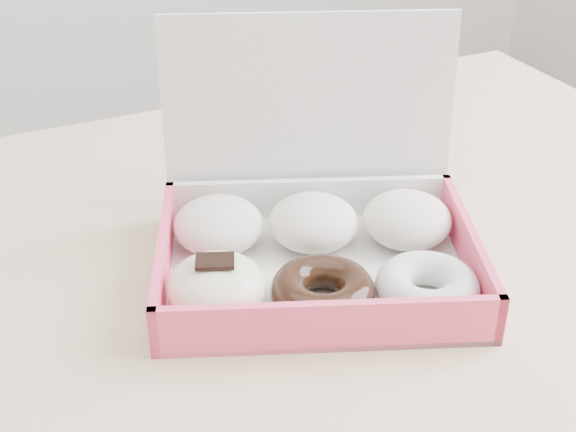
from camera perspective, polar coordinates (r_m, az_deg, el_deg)
name	(u,v)px	position (r m, az deg, el deg)	size (l,w,h in m)	color
table	(252,330)	(0.82, -2.60, -8.10)	(1.20, 0.80, 0.75)	#C7B382
donut_box	(313,237)	(0.75, 1.79, -1.54)	(0.36, 0.33, 0.21)	white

